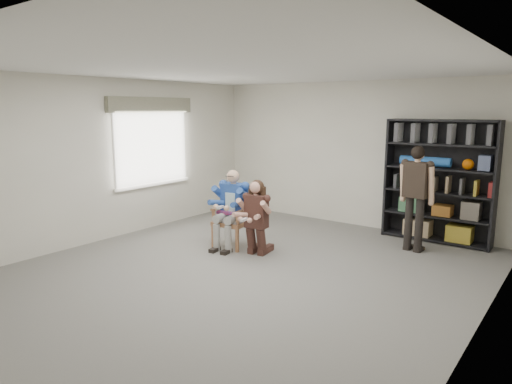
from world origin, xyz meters
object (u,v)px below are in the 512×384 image
Objects in this scene: seated_man at (232,209)px; kneeling_woman at (256,218)px; standing_man at (415,199)px; bookshelf at (439,181)px; armchair at (232,218)px.

seated_man is 1.09× the size of kneeling_woman.
seated_man is 0.76× the size of standing_man.
seated_man is at bearing -137.53° from bookshelf.
armchair is at bearing 160.04° from kneeling_woman.
bookshelf reaches higher than armchair.
kneeling_woman is 0.57× the size of bookshelf.
bookshelf is at bearing 34.20° from armchair.
seated_man reaches higher than kneeling_woman.
bookshelf is 1.23× the size of standing_man.
standing_man is at bearing 33.39° from kneeling_woman.
armchair is 0.77× the size of seated_man.
standing_man is at bearing -98.75° from bookshelf.
kneeling_woman is at bearing -131.20° from standing_man.
armchair is 0.48× the size of bookshelf.
bookshelf is (2.03, 2.51, 0.45)m from kneeling_woman.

